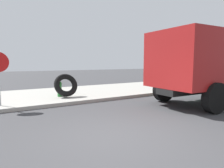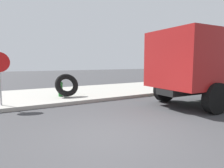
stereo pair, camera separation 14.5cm
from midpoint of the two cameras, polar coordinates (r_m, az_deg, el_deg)
ground_plane at (r=4.83m, az=0.27°, el=-15.44°), size 80.00×80.00×0.00m
sidewalk_curb at (r=10.72m, az=-18.22°, el=-3.22°), size 36.00×5.00×0.15m
fire_hydrant at (r=9.76m, az=-15.47°, el=-1.28°), size 0.24×0.54×0.73m
loose_tire at (r=9.58m, az=-13.72°, el=-0.31°), size 1.13×0.70×1.13m
dump_truck_green at (r=10.07m, az=28.41°, el=4.53°), size 7.09×3.02×3.00m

